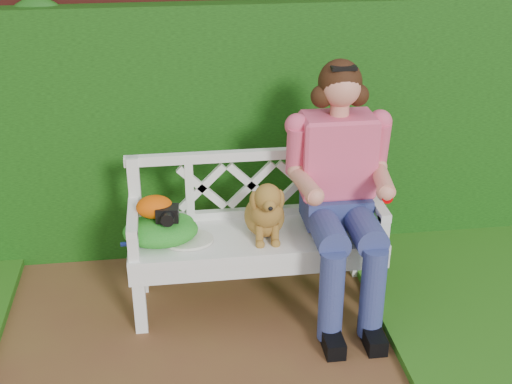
{
  "coord_description": "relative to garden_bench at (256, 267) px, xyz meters",
  "views": [
    {
      "loc": [
        -0.08,
        -2.55,
        2.46
      ],
      "look_at": [
        0.4,
        0.97,
        0.75
      ],
      "focal_mm": 48.0,
      "sensor_mm": 36.0,
      "label": 1
    }
  ],
  "objects": [
    {
      "name": "camera_item",
      "position": [
        -0.51,
        -0.05,
        0.43
      ],
      "size": [
        0.14,
        0.11,
        0.09
      ],
      "primitive_type": "cube",
      "rotation": [
        0.0,
        0.0,
        -0.09
      ],
      "color": "black",
      "rests_on": "green_bag"
    },
    {
      "name": "baseball_glove",
      "position": [
        -0.58,
        -0.0,
        0.45
      ],
      "size": [
        0.26,
        0.23,
        0.13
      ],
      "primitive_type": "ellipsoid",
      "rotation": [
        0.0,
        0.0,
        0.43
      ],
      "color": "#CD4A03",
      "rests_on": "green_bag"
    },
    {
      "name": "dog",
      "position": [
        0.05,
        -0.04,
        0.43
      ],
      "size": [
        0.38,
        0.42,
        0.38
      ],
      "primitive_type": null,
      "rotation": [
        0.0,
        0.0,
        0.43
      ],
      "color": "#A16126",
      "rests_on": "garden_bench"
    },
    {
      "name": "brick_wall",
      "position": [
        -0.4,
        0.93,
        0.86
      ],
      "size": [
        10.0,
        0.3,
        2.2
      ],
      "primitive_type": "cube",
      "color": "#5A1A15",
      "rests_on": "ground"
    },
    {
      "name": "tennis_racket",
      "position": [
        -0.43,
        -0.05,
        0.25
      ],
      "size": [
        0.61,
        0.42,
        0.03
      ],
      "primitive_type": null,
      "rotation": [
        0.0,
        0.0,
        -0.38
      ],
      "color": "white",
      "rests_on": "garden_bench"
    },
    {
      "name": "garden_bench",
      "position": [
        0.0,
        0.0,
        0.0
      ],
      "size": [
        1.58,
        0.61,
        0.48
      ],
      "primitive_type": null,
      "rotation": [
        0.0,
        0.0,
        -0.0
      ],
      "color": "white",
      "rests_on": "ground"
    },
    {
      "name": "seated_woman",
      "position": [
        0.48,
        -0.02,
        0.52
      ],
      "size": [
        0.84,
        0.99,
        1.52
      ],
      "primitive_type": null,
      "rotation": [
        0.0,
        0.0,
        -0.25
      ],
      "color": "#E7425D",
      "rests_on": "ground"
    },
    {
      "name": "ivy_hedge",
      "position": [
        -0.4,
        0.71,
        0.61
      ],
      "size": [
        10.0,
        0.18,
        1.7
      ],
      "primitive_type": "cube",
      "color": "#1F6514",
      "rests_on": "ground"
    },
    {
      "name": "green_bag",
      "position": [
        -0.56,
        -0.02,
        0.31
      ],
      "size": [
        0.51,
        0.45,
        0.15
      ],
      "primitive_type": null,
      "rotation": [
        0.0,
        0.0,
        -0.29
      ],
      "color": "#25781C",
      "rests_on": "garden_bench"
    }
  ]
}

